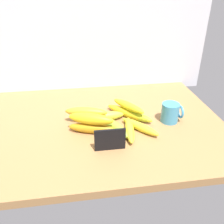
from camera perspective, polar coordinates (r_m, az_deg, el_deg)
counter_top at (r=102.53cm, az=-4.27°, el=-3.21°), size 110.00×76.00×3.00cm
back_wall at (r=127.46cm, az=-6.38°, el=19.37°), size 130.00×2.00×70.00cm
chalkboard_sign at (r=84.07cm, az=-0.49°, el=-6.81°), size 11.00×1.80×8.40cm
coffee_mug at (r=103.35cm, az=13.86°, el=-0.14°), size 8.83×7.33×8.31cm
banana_0 at (r=101.92cm, az=-1.47°, el=-1.04°), size 16.12×5.51×4.03cm
banana_1 at (r=101.52cm, az=-5.56°, el=-1.56°), size 16.11×11.73×3.27cm
banana_2 at (r=105.67cm, az=3.15°, el=-0.04°), size 15.75×16.95×3.60cm
banana_3 at (r=103.93cm, az=4.96°, el=-0.64°), size 16.27×15.76×3.61cm
banana_4 at (r=94.89cm, az=0.57°, el=-3.51°), size 11.24×17.56×4.06cm
banana_5 at (r=94.01cm, az=4.24°, el=-4.21°), size 5.61×18.01×3.33cm
banana_6 at (r=96.17cm, az=6.68°, el=-3.50°), size 13.75×16.02×3.34cm
banana_7 at (r=94.19cm, az=-4.79°, el=-3.90°), size 19.27×9.20×4.05cm
banana_8 at (r=103.50cm, az=3.95°, el=1.46°), size 12.87×16.14×3.37cm
banana_9 at (r=98.71cm, az=-6.21°, el=-0.06°), size 18.02×8.15×4.17cm
banana_10 at (r=92.20cm, az=-5.07°, el=-1.62°), size 18.31×10.42×4.38cm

